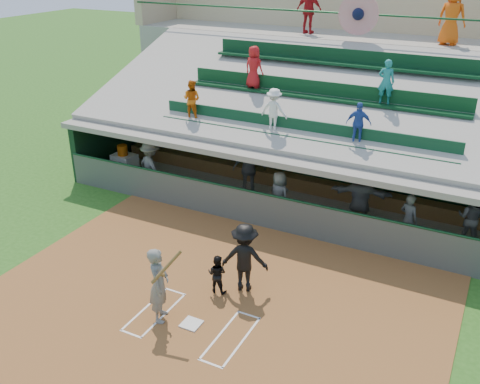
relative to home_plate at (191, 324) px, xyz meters
The scene contains 21 objects.
ground 0.04m from the home_plate, ahead, with size 100.00×100.00×0.00m, color #255618.
dirt_slab 0.50m from the home_plate, 90.00° to the left, with size 11.00×9.00×0.02m, color brown.
home_plate is the anchor object (origin of this frame).
batters_box_chalk 0.01m from the home_plate, ahead, with size 2.65×1.85×0.01m.
dugout_floor 6.75m from the home_plate, 90.00° to the left, with size 16.00×3.50×0.04m, color #99988B.
concourse_slab 13.69m from the home_plate, 90.00° to the left, with size 20.00×3.00×4.60m, color gray.
grandstand 10.75m from the home_plate, 90.04° to the left, with size 20.40×10.40×7.80m.
batter_at_plate 1.18m from the home_plate, behind, with size 0.96×0.82×1.95m.
catcher 1.49m from the home_plate, 94.22° to the left, with size 0.49×0.39×1.02m, color black.
home_umpire 2.08m from the home_plate, 76.30° to the left, with size 1.16×0.67×1.80m, color black.
dugout_bench 8.04m from the home_plate, 89.00° to the left, with size 15.79×0.47×0.47m, color olive.
white_table 9.42m from the home_plate, 137.06° to the left, with size 0.86×0.65×0.75m, color white.
water_cooler 9.44m from the home_plate, 137.32° to the left, with size 0.38×0.38×0.38m, color #D15C0C.
dugout_player_a 7.55m from the home_plate, 132.17° to the left, with size 1.19×0.68×1.84m, color #575954.
dugout_player_b 7.20m from the home_plate, 105.52° to the left, with size 1.12×0.47×1.91m, color #555853.
dugout_player_c 5.78m from the home_plate, 93.02° to the left, with size 0.77×0.50×1.57m, color #5F625D.
dugout_player_d 6.76m from the home_plate, 71.88° to the left, with size 1.84×0.59×1.98m, color #5E605B.
dugout_player_e 6.97m from the home_plate, 58.66° to the left, with size 0.57×0.37×1.56m, color #545652.
dugout_player_f 8.57m from the home_plate, 52.57° to the left, with size 0.78×0.61×1.60m, color #5D605B.
concourse_staff_a 14.41m from the home_plate, 100.07° to the left, with size 1.08×0.45×1.84m, color #AA1318.
concourse_staff_b 14.38m from the home_plate, 76.31° to the left, with size 0.98×0.64×2.00m, color #E0530D.
Camera 1 is at (5.45, -8.22, 7.90)m, focal length 40.00 mm.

